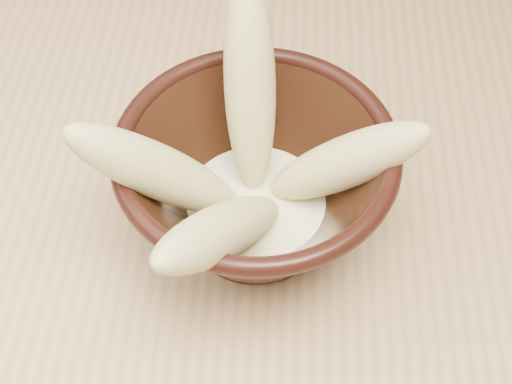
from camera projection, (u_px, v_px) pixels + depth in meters
The scene contains 6 objects.
bowl at pixel (256, 184), 0.48m from camera, with size 0.19×0.19×0.10m.
milk_puddle at pixel (256, 206), 0.50m from camera, with size 0.11×0.11×0.01m, color #EDE6BF.
banana_upright at pixel (250, 87), 0.47m from camera, with size 0.03×0.03×0.15m, color #D1C77B.
banana_left at pixel (160, 172), 0.45m from camera, with size 0.03×0.03×0.15m, color #D1C77B.
banana_right at pixel (345, 163), 0.47m from camera, with size 0.03×0.03×0.13m, color #D1C77B.
banana_front at pixel (223, 232), 0.43m from camera, with size 0.03×0.03×0.15m, color #D1C77B.
Camera 1 is at (-0.21, -0.27, 1.19)m, focal length 50.00 mm.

